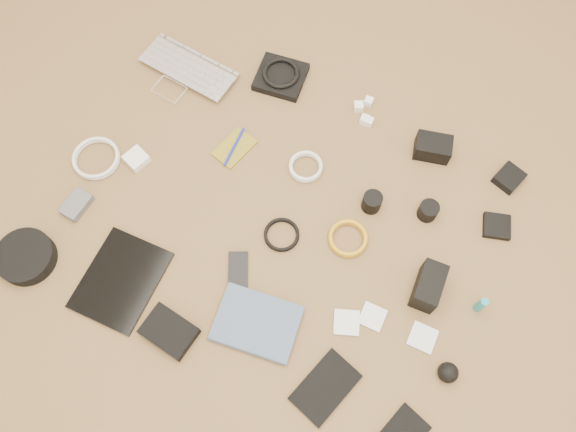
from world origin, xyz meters
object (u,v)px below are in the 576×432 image
at_px(dslr_camera, 433,147).
at_px(headphone_case, 26,257).
at_px(laptop, 180,79).
at_px(tablet, 121,280).
at_px(phone, 238,270).
at_px(paperback, 246,353).

bearing_deg(dslr_camera, headphone_case, -151.63).
bearing_deg(laptop, tablet, -67.96).
bearing_deg(phone, paperback, -83.44).
bearing_deg(laptop, paperback, -42.89).
relative_size(tablet, headphone_case, 1.59).
height_order(dslr_camera, phone, dslr_camera).
bearing_deg(dslr_camera, paperback, -120.09).
relative_size(laptop, dslr_camera, 3.00).
xyz_separation_m(tablet, phone, (0.31, 0.17, -0.00)).
bearing_deg(dslr_camera, laptop, 173.27).
bearing_deg(tablet, laptop, 104.18).
bearing_deg(dslr_camera, phone, -134.93).
xyz_separation_m(headphone_case, paperback, (0.72, 0.01, -0.01)).
bearing_deg(paperback, headphone_case, 85.46).
bearing_deg(paperback, tablet, 78.83).
relative_size(dslr_camera, headphone_case, 0.66).
distance_m(phone, paperback, 0.25).
distance_m(laptop, headphone_case, 0.77).
bearing_deg(phone, laptop, 107.08).
height_order(dslr_camera, paperback, dslr_camera).
bearing_deg(dslr_camera, tablet, -143.76).
bearing_deg(headphone_case, paperback, 0.55).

